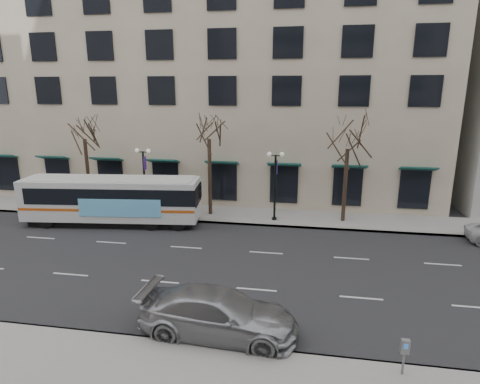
% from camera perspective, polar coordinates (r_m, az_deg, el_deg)
% --- Properties ---
extents(ground, '(160.00, 160.00, 0.00)m').
position_cam_1_polar(ground, '(23.40, -9.33, -9.93)').
color(ground, black).
rests_on(ground, ground).
extents(sidewalk_far, '(80.00, 4.00, 0.15)m').
position_cam_1_polar(sidewalk_far, '(30.70, 5.01, -3.59)').
color(sidewalk_far, gray).
rests_on(sidewalk_far, ground).
extents(building_hotel, '(40.00, 20.00, 24.00)m').
position_cam_1_polar(building_hotel, '(42.15, -3.22, 17.83)').
color(building_hotel, tan).
rests_on(building_hotel, ground).
extents(tree_far_left, '(3.60, 3.60, 8.34)m').
position_cam_1_polar(tree_far_left, '(33.71, -21.38, 8.64)').
color(tree_far_left, black).
rests_on(tree_far_left, ground).
extents(tree_far_mid, '(3.60, 3.60, 8.55)m').
position_cam_1_polar(tree_far_mid, '(29.88, -4.45, 9.33)').
color(tree_far_mid, black).
rests_on(tree_far_mid, ground).
extents(tree_far_right, '(3.60, 3.60, 8.06)m').
position_cam_1_polar(tree_far_right, '(29.20, 15.17, 7.80)').
color(tree_far_right, black).
rests_on(tree_far_right, ground).
extents(lamp_post_left, '(1.22, 0.45, 5.21)m').
position_cam_1_polar(lamp_post_left, '(31.50, -13.43, 1.95)').
color(lamp_post_left, black).
rests_on(lamp_post_left, ground).
extents(lamp_post_right, '(1.22, 0.45, 5.21)m').
position_cam_1_polar(lamp_post_right, '(29.15, 5.02, 1.29)').
color(lamp_post_right, black).
rests_on(lamp_post_right, ground).
extents(city_bus, '(12.83, 4.13, 3.42)m').
position_cam_1_polar(city_bus, '(30.27, -17.63, -0.96)').
color(city_bus, silver).
rests_on(city_bus, ground).
extents(silver_car, '(6.51, 2.97, 1.85)m').
position_cam_1_polar(silver_car, '(16.71, -3.05, -16.89)').
color(silver_car, '#9D9EA4').
rests_on(silver_car, ground).
extents(pay_station, '(0.29, 0.20, 1.33)m').
position_cam_1_polar(pay_station, '(15.53, 22.39, -19.99)').
color(pay_station, gray).
rests_on(pay_station, sidewalk_near).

